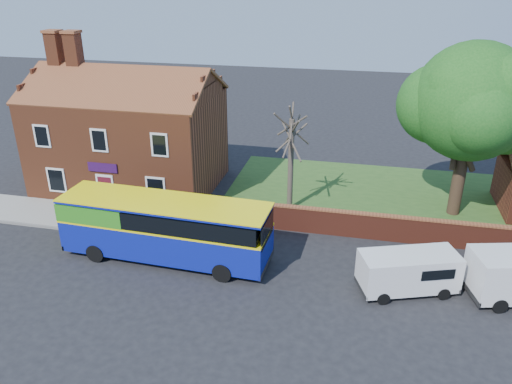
# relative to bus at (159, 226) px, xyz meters

# --- Properties ---
(ground) EXTENTS (120.00, 120.00, 0.00)m
(ground) POSITION_rel_bus_xyz_m (1.13, -2.41, -1.92)
(ground) COLOR black
(ground) RESTS_ON ground
(pavement) EXTENTS (18.00, 3.50, 0.12)m
(pavement) POSITION_rel_bus_xyz_m (-5.87, 3.34, -1.86)
(pavement) COLOR gray
(pavement) RESTS_ON ground
(kerb) EXTENTS (18.00, 0.15, 0.14)m
(kerb) POSITION_rel_bus_xyz_m (-5.87, 1.59, -1.85)
(kerb) COLOR slate
(kerb) RESTS_ON ground
(grass_strip) EXTENTS (26.00, 12.00, 0.04)m
(grass_strip) POSITION_rel_bus_xyz_m (14.13, 10.59, -1.90)
(grass_strip) COLOR #426B28
(grass_strip) RESTS_ON ground
(shop_building) EXTENTS (12.30, 8.13, 10.50)m
(shop_building) POSITION_rel_bus_xyz_m (-5.89, 9.09, 1.49)
(shop_building) COLOR brown
(shop_building) RESTS_ON ground
(boundary_wall) EXTENTS (22.00, 0.38, 1.60)m
(boundary_wall) POSITION_rel_bus_xyz_m (14.13, 4.59, -1.11)
(boundary_wall) COLOR maroon
(boundary_wall) RESTS_ON ground
(bus) EXTENTS (11.26, 3.31, 3.39)m
(bus) POSITION_rel_bus_xyz_m (0.00, 0.00, 0.00)
(bus) COLOR #0E1B9A
(bus) RESTS_ON ground
(van_near) EXTENTS (4.99, 3.32, 2.04)m
(van_near) POSITION_rel_bus_xyz_m (12.81, -0.32, -0.78)
(van_near) COLOR white
(van_near) RESTS_ON ground
(large_tree) EXTENTS (8.82, 6.98, 10.75)m
(large_tree) POSITION_rel_bus_xyz_m (16.24, 9.27, 5.12)
(large_tree) COLOR black
(large_tree) RESTS_ON ground
(bare_tree) EXTENTS (2.48, 2.96, 6.63)m
(bare_tree) POSITION_rel_bus_xyz_m (5.84, 7.38, 1.48)
(bare_tree) COLOR #4C4238
(bare_tree) RESTS_ON ground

